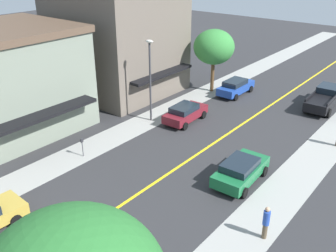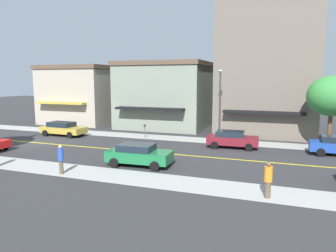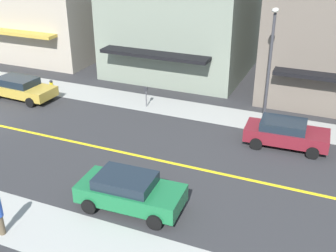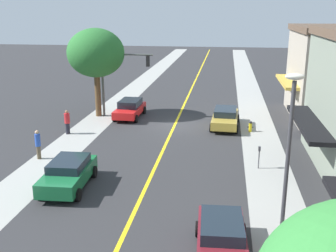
{
  "view_description": "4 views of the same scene",
  "coord_description": "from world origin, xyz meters",
  "views": [
    {
      "loc": [
        12.69,
        -5.49,
        12.83
      ],
      "look_at": [
        -2.33,
        13.11,
        1.62
      ],
      "focal_mm": 40.05,
      "sensor_mm": 36.0,
      "label": 1
    },
    {
      "loc": [
        23.0,
        21.45,
        5.77
      ],
      "look_at": [
        0.83,
        13.32,
        2.34
      ],
      "focal_mm": 34.04,
      "sensor_mm": 36.0,
      "label": 2
    },
    {
      "loc": [
        16.39,
        19.34,
        10.54
      ],
      "look_at": [
        0.26,
        12.49,
        2.13
      ],
      "focal_mm": 44.59,
      "sensor_mm": 36.0,
      "label": 3
    },
    {
      "loc": [
        -3.89,
        30.6,
        8.9
      ],
      "look_at": [
        -0.63,
        8.09,
        2.28
      ],
      "focal_mm": 43.01,
      "sensor_mm": 36.0,
      "label": 4
    }
  ],
  "objects": [
    {
      "name": "green_sedan_right_curb",
      "position": [
        3.94,
        12.36,
        0.78
      ],
      "size": [
        2.27,
        4.42,
        1.47
      ],
      "rotation": [
        0.0,
        0.0,
        1.62
      ],
      "color": "#196638",
      "rests_on": "ground"
    },
    {
      "name": "street_lamp",
      "position": [
        -6.34,
        15.82,
        4.12
      ],
      "size": [
        0.7,
        0.36,
        6.7
      ],
      "color": "#38383D",
      "rests_on": "ground"
    },
    {
      "name": "parking_meter",
      "position": [
        -5.97,
        8.33,
        0.88
      ],
      "size": [
        0.12,
        0.18,
        1.34
      ],
      "color": "#4C4C51",
      "rests_on": "ground"
    },
    {
      "name": "fire_hydrant",
      "position": [
        -5.87,
        0.97,
        0.41
      ],
      "size": [
        0.44,
        0.24,
        0.83
      ],
      "color": "yellow",
      "rests_on": "ground"
    },
    {
      "name": "sidewalk_left",
      "position": [
        -6.51,
        0.0,
        0.0
      ],
      "size": [
        2.67,
        126.0,
        0.01
      ],
      "primitive_type": "cube",
      "color": "#9E9E99",
      "rests_on": "ground"
    },
    {
      "name": "maroon_sedan_left_curb",
      "position": [
        -3.97,
        17.4,
        0.77
      ],
      "size": [
        2.15,
        4.34,
        1.45
      ],
      "rotation": [
        0.0,
        0.0,
        1.62
      ],
      "color": "maroon",
      "rests_on": "ground"
    },
    {
      "name": "pale_office_building",
      "position": [
        -13.89,
        7.69,
        3.96
      ],
      "size": [
        10.69,
        10.52,
        7.9
      ],
      "rotation": [
        0.0,
        0.0,
        -1.57
      ],
      "color": "gray",
      "rests_on": "ground"
    },
    {
      "name": "brick_apartment_block",
      "position": [
        -13.9,
        -4.34,
        3.83
      ],
      "size": [
        9.9,
        9.34,
        7.63
      ],
      "rotation": [
        0.0,
        0.0,
        -1.57
      ],
      "color": "#A39989",
      "rests_on": "ground"
    },
    {
      "name": "gold_sedan_left_curb",
      "position": [
        -3.97,
        -0.09,
        0.76
      ],
      "size": [
        2.27,
        4.84,
        1.43
      ],
      "rotation": [
        0.0,
        0.0,
        1.53
      ],
      "color": "#B29338",
      "rests_on": "ground"
    }
  ]
}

